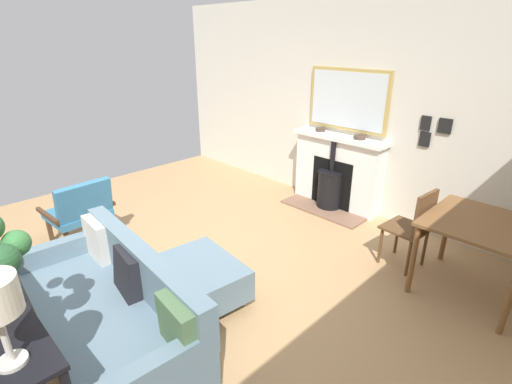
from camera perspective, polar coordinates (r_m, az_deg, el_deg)
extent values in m
cube|color=tan|center=(4.01, -12.37, -12.36)|extent=(5.64, 6.36, 0.01)
cube|color=beige|center=(5.40, 12.71, 12.56)|extent=(0.12, 6.36, 2.75)
cube|color=brown|center=(5.33, 9.89, -2.74)|extent=(0.37, 1.20, 0.03)
cube|color=white|center=(5.39, 12.15, 2.81)|extent=(0.25, 1.27, 0.97)
cube|color=black|center=(5.35, 11.43, 1.34)|extent=(0.06, 0.62, 0.67)
cylinder|color=black|center=(5.35, 11.12, 0.40)|extent=(0.34, 0.34, 0.50)
cylinder|color=black|center=(5.26, 11.33, 3.04)|extent=(0.36, 0.36, 0.02)
cylinder|color=black|center=(5.19, 11.51, 5.32)|extent=(0.07, 0.07, 0.42)
cube|color=white|center=(5.22, 12.45, 8.03)|extent=(0.30, 1.35, 0.05)
cube|color=tan|center=(5.23, 13.66, 13.35)|extent=(0.04, 1.16, 0.79)
cube|color=silver|center=(5.22, 13.54, 13.34)|extent=(0.01, 1.08, 0.71)
cylinder|color=#47382D|center=(5.42, 9.67, 9.27)|extent=(0.13, 0.13, 0.05)
torus|color=#47382D|center=(5.41, 9.68, 9.46)|extent=(0.13, 0.13, 0.01)
cylinder|color=#47382D|center=(5.09, 15.35, 7.96)|extent=(0.15, 0.15, 0.05)
torus|color=#47382D|center=(5.09, 15.38, 8.17)|extent=(0.15, 0.15, 0.01)
cylinder|color=#B2B2B7|center=(3.94, -29.90, -15.00)|extent=(0.04, 0.04, 0.10)
cylinder|color=#B2B2B7|center=(4.03, -21.12, -12.35)|extent=(0.04, 0.04, 0.10)
cube|color=slate|center=(3.22, -21.78, -17.75)|extent=(0.92, 1.93, 0.31)
cube|color=slate|center=(3.11, -16.89, -10.86)|extent=(0.28, 1.88, 0.37)
cube|color=slate|center=(3.82, -26.89, -7.62)|extent=(0.75, 0.17, 0.17)
cube|color=slate|center=(2.44, -14.81, -24.59)|extent=(0.75, 0.17, 0.17)
cube|color=beige|center=(3.66, -22.83, -6.70)|extent=(0.14, 0.38, 0.38)
cube|color=black|center=(3.12, -18.79, -11.55)|extent=(0.20, 0.37, 0.36)
cube|color=#4C6B47|center=(2.55, -11.67, -19.28)|extent=(0.16, 0.37, 0.36)
cylinder|color=#B2B2B7|center=(3.79, -14.03, -13.89)|extent=(0.04, 0.04, 0.09)
cylinder|color=#B2B2B7|center=(3.34, -9.04, -19.30)|extent=(0.04, 0.04, 0.09)
cylinder|color=#B2B2B7|center=(3.97, -7.44, -11.52)|extent=(0.04, 0.04, 0.09)
cylinder|color=#B2B2B7|center=(3.53, -1.79, -16.18)|extent=(0.04, 0.04, 0.09)
cube|color=slate|center=(3.53, -8.33, -12.65)|extent=(0.71, 0.87, 0.29)
cube|color=#4C3321|center=(5.19, -23.51, -3.20)|extent=(0.05, 0.05, 0.34)
cube|color=#4C3321|center=(5.03, -28.67, -4.96)|extent=(0.05, 0.05, 0.34)
cube|color=#4C3321|center=(4.79, -20.99, -4.91)|extent=(0.05, 0.05, 0.34)
cube|color=#4C3321|center=(4.62, -26.52, -6.90)|extent=(0.05, 0.05, 0.34)
cube|color=teal|center=(4.83, -25.29, -2.94)|extent=(0.63, 0.60, 0.08)
cube|color=teal|center=(4.52, -24.46, -1.17)|extent=(0.61, 0.17, 0.40)
cube|color=#4C3321|center=(4.90, -22.11, -0.85)|extent=(0.07, 0.53, 0.04)
cube|color=#4C3321|center=(4.70, -28.97, -3.12)|extent=(0.07, 0.53, 0.04)
cylinder|color=beige|center=(2.30, -32.86, -20.67)|extent=(0.14, 0.14, 0.02)
cylinder|color=beige|center=(2.21, -33.69, -17.78)|extent=(0.03, 0.03, 0.28)
sphere|color=#26562D|center=(2.41, -33.93, -8.56)|extent=(0.18, 0.18, 0.18)
sphere|color=#387A3D|center=(2.54, -32.45, -6.57)|extent=(0.16, 0.16, 0.16)
cylinder|color=brown|center=(4.49, 26.77, -5.17)|extent=(0.05, 0.05, 0.71)
cylinder|color=brown|center=(3.80, 22.58, -9.41)|extent=(0.05, 0.05, 0.71)
cylinder|color=brown|center=(3.66, 33.92, -13.14)|extent=(0.05, 0.05, 0.71)
cube|color=brown|center=(3.90, 30.98, -4.08)|extent=(0.91, 0.88, 0.03)
cylinder|color=brown|center=(4.48, 20.48, -6.24)|extent=(0.03, 0.03, 0.42)
cylinder|color=brown|center=(4.23, 18.25, -7.68)|extent=(0.03, 0.03, 0.42)
cylinder|color=brown|center=(4.36, 24.09, -7.65)|extent=(0.03, 0.03, 0.42)
cylinder|color=brown|center=(4.10, 22.01, -9.24)|extent=(0.03, 0.03, 0.42)
cube|color=brown|center=(4.19, 21.63, -5.08)|extent=(0.43, 0.43, 0.02)
cube|color=brown|center=(4.03, 24.16, -2.99)|extent=(0.36, 0.07, 0.43)
cube|color=black|center=(4.81, 24.23, 9.46)|extent=(0.02, 0.11, 0.16)
cube|color=black|center=(4.74, 26.63, 8.90)|extent=(0.02, 0.14, 0.17)
cube|color=black|center=(4.84, 24.11, 7.27)|extent=(0.02, 0.12, 0.17)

